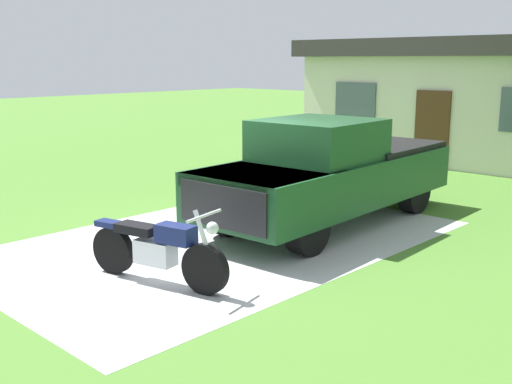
% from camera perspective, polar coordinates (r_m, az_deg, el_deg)
% --- Properties ---
extents(ground_plane, '(80.00, 80.00, 0.00)m').
position_cam_1_polar(ground_plane, '(10.19, -2.94, -4.48)').
color(ground_plane, '#4A792C').
extents(driveway_pad, '(4.84, 7.66, 0.01)m').
position_cam_1_polar(driveway_pad, '(10.19, -2.94, -4.47)').
color(driveway_pad, '#B6B6B6').
rests_on(driveway_pad, ground).
extents(motorcycle, '(2.18, 0.84, 1.09)m').
position_cam_1_polar(motorcycle, '(8.25, -9.04, -5.20)').
color(motorcycle, black).
rests_on(motorcycle, ground).
extents(pickup_truck, '(2.30, 5.72, 1.90)m').
position_cam_1_polar(pickup_truck, '(11.20, 6.96, 1.96)').
color(pickup_truck, black).
rests_on(pickup_truck, ground).
extents(neighbor_house, '(9.60, 5.60, 3.50)m').
position_cam_1_polar(neighbor_house, '(19.71, 19.49, 8.15)').
color(neighbor_house, beige).
rests_on(neighbor_house, ground).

